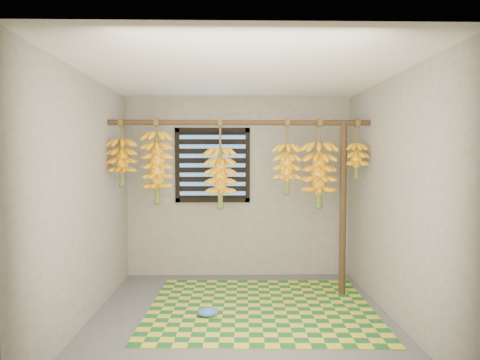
{
  "coord_description": "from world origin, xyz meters",
  "views": [
    {
      "loc": [
        -0.09,
        -3.91,
        1.58
      ],
      "look_at": [
        0.0,
        0.55,
        1.35
      ],
      "focal_mm": 30.0,
      "sensor_mm": 36.0,
      "label": 1
    }
  ],
  "objects_px": {
    "banana_bunch_b": "(157,168)",
    "banana_bunch_f": "(356,160)",
    "woven_mat": "(260,307)",
    "banana_bunch_d": "(287,168)",
    "banana_bunch_c": "(220,178)",
    "plastic_bag": "(208,312)",
    "banana_bunch_e": "(319,175)",
    "support_post": "(343,209)",
    "banana_bunch_a": "(122,162)"
  },
  "relations": [
    {
      "from": "plastic_bag",
      "to": "banana_bunch_a",
      "type": "relative_size",
      "value": 0.27
    },
    {
      "from": "banana_bunch_b",
      "to": "banana_bunch_c",
      "type": "bearing_deg",
      "value": 0.0
    },
    {
      "from": "plastic_bag",
      "to": "banana_bunch_d",
      "type": "bearing_deg",
      "value": 37.3
    },
    {
      "from": "banana_bunch_d",
      "to": "support_post",
      "type": "bearing_deg",
      "value": 0.0
    },
    {
      "from": "banana_bunch_b",
      "to": "banana_bunch_f",
      "type": "distance_m",
      "value": 2.3
    },
    {
      "from": "woven_mat",
      "to": "banana_bunch_f",
      "type": "distance_m",
      "value": 1.98
    },
    {
      "from": "woven_mat",
      "to": "banana_bunch_a",
      "type": "relative_size",
      "value": 3.03
    },
    {
      "from": "banana_bunch_b",
      "to": "support_post",
      "type": "bearing_deg",
      "value": 0.0
    },
    {
      "from": "banana_bunch_c",
      "to": "plastic_bag",
      "type": "bearing_deg",
      "value": -99.23
    },
    {
      "from": "woven_mat",
      "to": "banana_bunch_e",
      "type": "relative_size",
      "value": 2.29
    },
    {
      "from": "plastic_bag",
      "to": "banana_bunch_e",
      "type": "xyz_separation_m",
      "value": [
        1.25,
        0.67,
        1.35
      ]
    },
    {
      "from": "banana_bunch_c",
      "to": "banana_bunch_f",
      "type": "distance_m",
      "value": 1.59
    },
    {
      "from": "banana_bunch_e",
      "to": "banana_bunch_d",
      "type": "bearing_deg",
      "value": 180.0
    },
    {
      "from": "banana_bunch_a",
      "to": "banana_bunch_d",
      "type": "distance_m",
      "value": 1.9
    },
    {
      "from": "banana_bunch_f",
      "to": "banana_bunch_b",
      "type": "bearing_deg",
      "value": 180.0
    },
    {
      "from": "support_post",
      "to": "banana_bunch_d",
      "type": "xyz_separation_m",
      "value": [
        -0.66,
        0.0,
        0.47
      ]
    },
    {
      "from": "banana_bunch_a",
      "to": "plastic_bag",
      "type": "bearing_deg",
      "value": -33.29
    },
    {
      "from": "banana_bunch_f",
      "to": "banana_bunch_a",
      "type": "bearing_deg",
      "value": -180.0
    },
    {
      "from": "banana_bunch_a",
      "to": "banana_bunch_c",
      "type": "relative_size",
      "value": 0.75
    },
    {
      "from": "banana_bunch_a",
      "to": "banana_bunch_f",
      "type": "xyz_separation_m",
      "value": [
        2.7,
        0.0,
        0.02
      ]
    },
    {
      "from": "support_post",
      "to": "banana_bunch_f",
      "type": "bearing_deg",
      "value": 0.0
    },
    {
      "from": "woven_mat",
      "to": "banana_bunch_d",
      "type": "xyz_separation_m",
      "value": [
        0.33,
        0.42,
        1.47
      ]
    },
    {
      "from": "banana_bunch_b",
      "to": "banana_bunch_e",
      "type": "distance_m",
      "value": 1.87
    },
    {
      "from": "banana_bunch_a",
      "to": "support_post",
      "type": "bearing_deg",
      "value": 0.0
    },
    {
      "from": "support_post",
      "to": "banana_bunch_a",
      "type": "relative_size",
      "value": 2.59
    },
    {
      "from": "support_post",
      "to": "banana_bunch_d",
      "type": "relative_size",
      "value": 2.31
    },
    {
      "from": "banana_bunch_d",
      "to": "banana_bunch_f",
      "type": "distance_m",
      "value": 0.81
    },
    {
      "from": "woven_mat",
      "to": "banana_bunch_b",
      "type": "relative_size",
      "value": 2.4
    },
    {
      "from": "support_post",
      "to": "woven_mat",
      "type": "distance_m",
      "value": 1.46
    },
    {
      "from": "banana_bunch_b",
      "to": "banana_bunch_e",
      "type": "height_order",
      "value": "same"
    },
    {
      "from": "plastic_bag",
      "to": "banana_bunch_c",
      "type": "bearing_deg",
      "value": 80.77
    },
    {
      "from": "banana_bunch_c",
      "to": "banana_bunch_f",
      "type": "height_order",
      "value": "same"
    },
    {
      "from": "woven_mat",
      "to": "plastic_bag",
      "type": "height_order",
      "value": "plastic_bag"
    },
    {
      "from": "banana_bunch_c",
      "to": "banana_bunch_e",
      "type": "height_order",
      "value": "same"
    },
    {
      "from": "banana_bunch_b",
      "to": "banana_bunch_c",
      "type": "height_order",
      "value": "same"
    },
    {
      "from": "woven_mat",
      "to": "banana_bunch_d",
      "type": "bearing_deg",
      "value": 51.96
    },
    {
      "from": "support_post",
      "to": "banana_bunch_c",
      "type": "bearing_deg",
      "value": 180.0
    },
    {
      "from": "banana_bunch_d",
      "to": "banana_bunch_f",
      "type": "bearing_deg",
      "value": 0.0
    },
    {
      "from": "banana_bunch_c",
      "to": "banana_bunch_d",
      "type": "xyz_separation_m",
      "value": [
        0.77,
        -0.0,
        0.11
      ]
    },
    {
      "from": "banana_bunch_f",
      "to": "support_post",
      "type": "bearing_deg",
      "value": 180.0
    },
    {
      "from": "plastic_bag",
      "to": "banana_bunch_d",
      "type": "distance_m",
      "value": 1.8
    },
    {
      "from": "banana_bunch_f",
      "to": "banana_bunch_e",
      "type": "bearing_deg",
      "value": 180.0
    },
    {
      "from": "woven_mat",
      "to": "banana_bunch_d",
      "type": "height_order",
      "value": "banana_bunch_d"
    },
    {
      "from": "banana_bunch_d",
      "to": "banana_bunch_c",
      "type": "bearing_deg",
      "value": 180.0
    },
    {
      "from": "plastic_bag",
      "to": "banana_bunch_c",
      "type": "xyz_separation_m",
      "value": [
        0.11,
        0.67,
        1.32
      ]
    },
    {
      "from": "support_post",
      "to": "banana_bunch_b",
      "type": "height_order",
      "value": "banana_bunch_b"
    },
    {
      "from": "banana_bunch_b",
      "to": "banana_bunch_f",
      "type": "height_order",
      "value": "same"
    },
    {
      "from": "woven_mat",
      "to": "banana_bunch_c",
      "type": "bearing_deg",
      "value": 135.87
    },
    {
      "from": "banana_bunch_d",
      "to": "banana_bunch_e",
      "type": "xyz_separation_m",
      "value": [
        0.37,
        0.0,
        -0.07
      ]
    },
    {
      "from": "banana_bunch_a",
      "to": "banana_bunch_f",
      "type": "bearing_deg",
      "value": 0.0
    }
  ]
}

